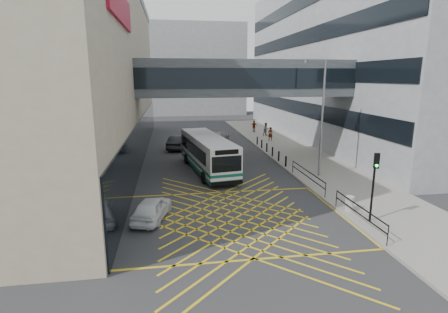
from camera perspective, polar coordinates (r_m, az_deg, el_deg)
name	(u,v)px	position (r m, az deg, el deg)	size (l,w,h in m)	color
ground	(235,218)	(19.56, 1.81, -10.06)	(120.00, 120.00, 0.00)	#333335
building_right	(389,57)	(49.91, 25.32, 14.42)	(24.09, 44.00, 20.00)	gray
building_far	(175,70)	(77.72, -7.98, 13.77)	(28.00, 16.00, 18.00)	gray
skybridge	(245,78)	(30.37, 3.39, 12.63)	(20.00, 4.10, 3.00)	#40454B
pavement	(296,154)	(35.75, 11.66, 0.43)	(6.00, 54.00, 0.16)	gray
box_junction	(235,218)	(19.55, 1.81, -10.05)	(12.00, 9.00, 0.01)	gold
bus	(207,152)	(28.72, -2.76, 0.66)	(3.93, 10.54, 2.89)	silver
car_white	(152,208)	(19.62, -11.68, -8.26)	(1.63, 4.00, 1.27)	white
car_dark	(178,142)	(37.99, -7.47, 2.32)	(1.82, 4.66, 1.46)	black
car_silver	(219,136)	(41.93, -0.87, 3.35)	(1.85, 4.39, 1.36)	#92959A
traffic_light	(374,177)	(19.53, 23.35, -3.15)	(0.30, 0.44, 3.72)	black
street_lamp	(320,111)	(27.13, 15.47, 7.11)	(1.97, 0.64, 8.69)	slate
litter_bin	(349,204)	(21.24, 19.79, -7.24)	(0.49, 0.49, 0.86)	#ADA89E
kerb_railings	(327,188)	(22.69, 16.49, -4.95)	(0.05, 12.54, 1.00)	black
bollards	(270,149)	(34.79, 7.45, 1.14)	(0.14, 10.14, 0.90)	black
pedestrian_a	(270,134)	(42.07, 7.56, 3.68)	(0.65, 0.46, 1.63)	gray
pedestrian_b	(266,129)	(45.65, 6.88, 4.44)	(0.81, 0.47, 1.66)	gray
pedestrian_c	(254,126)	(48.62, 4.94, 4.95)	(0.93, 0.45, 1.58)	gray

